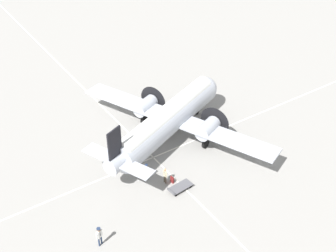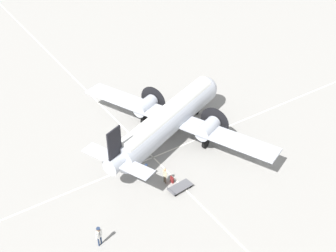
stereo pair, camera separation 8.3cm
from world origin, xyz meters
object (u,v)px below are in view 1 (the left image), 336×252
(passenger_boarding, at_px, (165,174))
(ramp_agent, at_px, (147,170))
(suitcase_near_door, at_px, (172,180))
(baggage_cart, at_px, (180,187))
(airliner_main, at_px, (171,117))
(crew_foreground, at_px, (99,235))

(passenger_boarding, xyz_separation_m, ramp_agent, (-1.35, -1.12, 0.05))
(suitcase_near_door, relative_size, baggage_cart, 0.28)
(airliner_main, relative_size, baggage_cart, 9.16)
(airliner_main, bearing_deg, passenger_boarding, -150.98)
(crew_foreground, bearing_deg, ramp_agent, -167.58)
(ramp_agent, bearing_deg, airliner_main, -46.77)
(passenger_boarding, bearing_deg, baggage_cart, -157.53)
(baggage_cart, bearing_deg, passenger_boarding, 107.62)
(passenger_boarding, relative_size, baggage_cart, 0.71)
(crew_foreground, bearing_deg, baggage_cart, 170.10)
(ramp_agent, bearing_deg, suitcase_near_door, -129.00)
(crew_foreground, distance_m, suitcase_near_door, 9.04)
(passenger_boarding, distance_m, ramp_agent, 1.75)
(crew_foreground, xyz_separation_m, baggage_cart, (-1.61, 8.64, -0.89))
(crew_foreground, relative_size, ramp_agent, 1.09)
(ramp_agent, xyz_separation_m, baggage_cart, (2.85, 1.74, -0.79))
(passenger_boarding, height_order, ramp_agent, ramp_agent)
(crew_foreground, relative_size, suitcase_near_door, 2.81)
(baggage_cart, bearing_deg, ramp_agent, 116.40)
(airliner_main, xyz_separation_m, suitcase_near_door, (5.69, -3.66, -2.33))
(airliner_main, xyz_separation_m, passenger_boarding, (5.35, -4.21, -1.63))
(passenger_boarding, bearing_deg, ramp_agent, 39.39)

